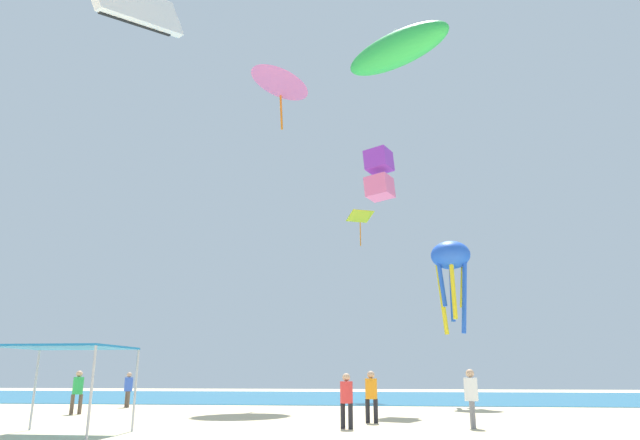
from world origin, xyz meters
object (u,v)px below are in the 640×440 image
object	(u,v)px
kite_parafoil_white	(138,7)
kite_delta_pink	(281,79)
person_central	(371,392)
kite_octopus_blue	(451,260)
person_far_shore	(128,387)
person_rightmost	(471,393)
kite_diamond_yellow	(360,218)
canopy_tent	(65,350)
person_near_tent	(78,389)
kite_box_purple	(379,174)
person_leftmost	(346,396)
kite_inflatable_green	(397,49)

from	to	relation	value
kite_parafoil_white	kite_delta_pink	xyz separation A→B (m)	(4.83, 12.06, 2.54)
person_central	kite_octopus_blue	size ratio (longest dim) A/B	0.34
person_far_shore	person_central	bearing A→B (deg)	16.79
person_rightmost	kite_diamond_yellow	size ratio (longest dim) A/B	0.73
canopy_tent	kite_octopus_blue	xyz separation A→B (m)	(13.20, 16.76, 5.72)
canopy_tent	person_central	size ratio (longest dim) A/B	1.89
person_central	kite_octopus_blue	bearing A→B (deg)	-87.33
person_near_tent	kite_diamond_yellow	world-z (taller)	kite_diamond_yellow
person_far_shore	kite_diamond_yellow	bearing A→B (deg)	92.35
person_rightmost	kite_box_purple	world-z (taller)	kite_box_purple
canopy_tent	kite_diamond_yellow	size ratio (longest dim) A/B	1.34
person_rightmost	person_far_shore	bearing A→B (deg)	-111.44
kite_delta_pink	kite_octopus_blue	bearing A→B (deg)	69.52
canopy_tent	kite_box_purple	xyz separation A→B (m)	(9.25, 13.16, 9.86)
kite_parafoil_white	person_far_shore	bearing A→B (deg)	-147.26
person_far_shore	canopy_tent	bearing A→B (deg)	-23.15
person_far_shore	person_leftmost	bearing A→B (deg)	8.42
person_far_shore	kite_diamond_yellow	world-z (taller)	kite_diamond_yellow
canopy_tent	kite_inflatable_green	distance (m)	15.52
person_near_tent	person_leftmost	distance (m)	13.30
person_central	kite_parafoil_white	world-z (taller)	kite_parafoil_white
person_near_tent	person_far_shore	bearing A→B (deg)	-125.20
kite_diamond_yellow	kite_box_purple	size ratio (longest dim) A/B	0.92
person_central	person_rightmost	xyz separation A→B (m)	(3.29, -1.71, 0.03)
person_rightmost	kite_octopus_blue	distance (m)	14.97
kite_diamond_yellow	person_far_shore	bearing A→B (deg)	18.87
person_near_tent	kite_delta_pink	xyz separation A→B (m)	(6.74, 10.33, 20.41)
kite_diamond_yellow	kite_box_purple	distance (m)	11.71
person_near_tent	kite_parafoil_white	distance (m)	18.06
person_leftmost	person_central	size ratio (longest dim) A/B	0.95
person_far_shore	kite_delta_pink	size ratio (longest dim) A/B	0.36
person_far_shore	kite_inflatable_green	xyz separation A→B (m)	(14.41, -10.43, 12.61)
person_leftmost	kite_parafoil_white	xyz separation A→B (m)	(-10.26, 3.64, 17.95)
person_leftmost	kite_octopus_blue	size ratio (longest dim) A/B	0.32
kite_octopus_blue	kite_delta_pink	world-z (taller)	kite_delta_pink
person_far_shore	kite_delta_pink	distance (m)	22.14
kite_parafoil_white	kite_inflatable_green	distance (m)	13.80
person_leftmost	kite_box_purple	bearing A→B (deg)	115.62
person_far_shore	kite_parafoil_white	world-z (taller)	kite_parafoil_white
person_rightmost	kite_octopus_blue	bearing A→B (deg)	-174.56
kite_inflatable_green	person_rightmost	bearing A→B (deg)	-134.35
kite_parafoil_white	kite_box_purple	bearing A→B (deg)	136.37
canopy_tent	kite_parafoil_white	distance (m)	17.98
person_near_tent	person_central	size ratio (longest dim) A/B	1.02
person_leftmost	kite_inflatable_green	bearing A→B (deg)	41.25
canopy_tent	kite_box_purple	world-z (taller)	kite_box_purple
canopy_tent	person_near_tent	size ratio (longest dim) A/B	1.85
person_rightmost	kite_diamond_yellow	distance (m)	24.69
person_rightmost	kite_parafoil_white	world-z (taller)	kite_parafoil_white
kite_box_purple	kite_parafoil_white	bearing A→B (deg)	-36.66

